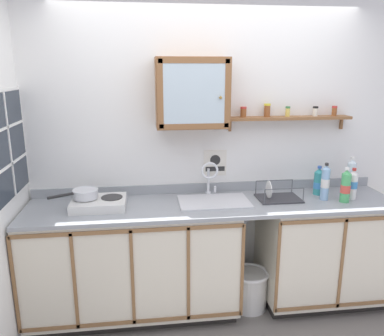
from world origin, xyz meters
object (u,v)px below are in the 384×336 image
at_px(warning_sign, 215,163).
at_px(bottle_soda_green_3, 346,186).
at_px(bottle_water_blue_4, 325,183).
at_px(wall_cabinet, 192,93).
at_px(bottle_detergent_teal_0, 318,182).
at_px(sink, 214,205).
at_px(saucepan, 85,193).
at_px(trash_bin, 249,288).
at_px(dish_rack, 277,197).
at_px(bottle_water_clear_1, 351,177).
at_px(bottle_opaque_white_2, 353,185).
at_px(hot_plate_stove, 99,203).

bearing_deg(warning_sign, bottle_soda_green_3, -22.37).
xyz_separation_m(bottle_water_blue_4, wall_cabinet, (-1.08, 0.22, 0.72)).
relative_size(bottle_detergent_teal_0, warning_sign, 1.12).
bearing_deg(sink, saucepan, 179.87).
bearing_deg(bottle_water_blue_4, trash_bin, -177.59).
xyz_separation_m(bottle_soda_green_3, trash_bin, (-0.75, 0.05, -0.90)).
bearing_deg(warning_sign, wall_cabinet, -151.00).
bearing_deg(dish_rack, trash_bin, -159.60).
bearing_deg(bottle_water_blue_4, bottle_water_clear_1, 24.17).
relative_size(saucepan, bottle_water_blue_4, 1.15).
xyz_separation_m(saucepan, bottle_water_blue_4, (1.94, -0.07, 0.03)).
relative_size(wall_cabinet, warning_sign, 2.57).
distance_m(saucepan, dish_rack, 1.56).
relative_size(saucepan, bottle_water_clear_1, 1.11).
relative_size(sink, trash_bin, 1.67).
bearing_deg(trash_bin, wall_cabinet, 152.25).
bearing_deg(bottle_soda_green_3, bottle_water_blue_4, 152.45).
xyz_separation_m(sink, bottle_detergent_teal_0, (0.93, 0.07, 0.14)).
height_order(bottle_detergent_teal_0, bottle_opaque_white_2, bottle_opaque_white_2).
height_order(bottle_detergent_teal_0, bottle_water_blue_4, bottle_water_blue_4).
bearing_deg(bottle_water_clear_1, warning_sign, 170.06).
distance_m(bottle_water_clear_1, wall_cabinet, 1.55).
distance_m(saucepan, bottle_water_clear_1, 2.24).
bearing_deg(bottle_opaque_white_2, saucepan, 177.62).
relative_size(hot_plate_stove, bottle_detergent_teal_0, 1.65).
bearing_deg(wall_cabinet, bottle_detergent_teal_0, -4.07).
distance_m(dish_rack, wall_cabinet, 1.11).
relative_size(bottle_water_blue_4, dish_rack, 0.89).
xyz_separation_m(bottle_opaque_white_2, bottle_water_blue_4, (-0.23, 0.02, 0.02)).
distance_m(dish_rack, trash_bin, 0.83).
relative_size(bottle_opaque_white_2, warning_sign, 1.19).
bearing_deg(bottle_detergent_teal_0, bottle_water_blue_4, -94.40).
bearing_deg(bottle_water_blue_4, saucepan, 177.92).
bearing_deg(bottle_soda_green_3, bottle_detergent_teal_0, 121.22).
bearing_deg(bottle_water_blue_4, dish_rack, 170.89).
xyz_separation_m(saucepan, bottle_opaque_white_2, (2.17, -0.09, 0.01)).
relative_size(wall_cabinet, trash_bin, 1.70).
bearing_deg(dish_rack, sink, 179.24).
bearing_deg(saucepan, bottle_water_clear_1, 1.65).
bearing_deg(wall_cabinet, hot_plate_stove, -167.47).
height_order(saucepan, bottle_water_blue_4, bottle_water_blue_4).
distance_m(bottle_detergent_teal_0, trash_bin, 1.09).
bearing_deg(bottle_opaque_white_2, warning_sign, 161.84).
xyz_separation_m(hot_plate_stove, warning_sign, (0.98, 0.29, 0.22)).
xyz_separation_m(bottle_detergent_teal_0, wall_cabinet, (-1.09, 0.08, 0.76)).
height_order(saucepan, dish_rack, dish_rack).
bearing_deg(bottle_water_clear_1, wall_cabinet, 176.55).
distance_m(warning_sign, trash_bin, 1.11).
distance_m(hot_plate_stove, bottle_detergent_teal_0, 1.85).
distance_m(hot_plate_stove, trash_bin, 1.46).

